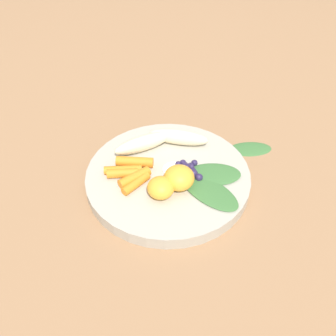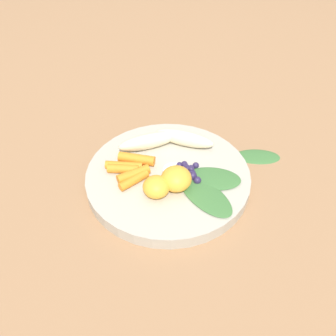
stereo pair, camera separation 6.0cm
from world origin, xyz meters
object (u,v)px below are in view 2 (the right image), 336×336
orange_segment_near (176,179)px  kale_leaf_stray (258,156)px  banana_peeled_right (184,138)px  bowl (168,177)px  banana_peeled_left (148,141)px

orange_segment_near → kale_leaf_stray: bearing=-70.3°
banana_peeled_right → kale_leaf_stray: 0.14m
banana_peeled_right → kale_leaf_stray: banana_peeled_right is taller
orange_segment_near → kale_leaf_stray: (0.06, -0.18, -0.04)m
bowl → orange_segment_near: 0.05m
banana_peeled_left → orange_segment_near: (-0.11, -0.03, 0.00)m
bowl → banana_peeled_right: (0.07, -0.05, 0.03)m
banana_peeled_left → kale_leaf_stray: banana_peeled_left is taller
bowl → banana_peeled_right: size_ratio=2.53×
bowl → kale_leaf_stray: bearing=-81.8°
kale_leaf_stray → bowl: bearing=-156.3°
banana_peeled_right → bowl: bearing=88.2°
kale_leaf_stray → banana_peeled_left: bearing=-177.8°
bowl → banana_peeled_left: (0.07, 0.02, 0.03)m
bowl → kale_leaf_stray: size_ratio=3.30×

